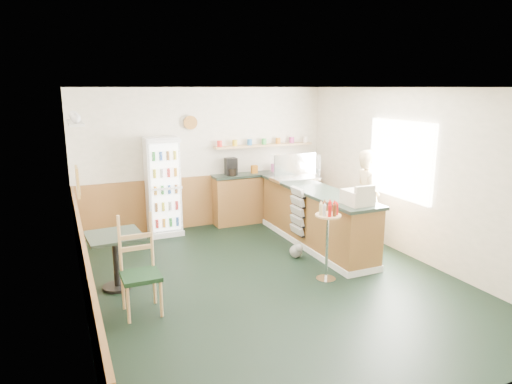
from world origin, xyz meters
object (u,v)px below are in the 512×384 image
condiment_stand (328,228)px  cafe_table (115,251)px  display_case (295,168)px  cash_register (357,197)px  drinks_fridge (163,186)px  shopkeeper (367,200)px  cafe_chair (139,262)px

condiment_stand → cafe_table: condiment_stand is taller
display_case → condiment_stand: display_case is taller
display_case → cash_register: (-0.00, -1.94, -0.13)m
drinks_fridge → condiment_stand: size_ratio=1.61×
shopkeeper → cafe_table: (-4.10, 0.04, -0.30)m
drinks_fridge → condiment_stand: 3.46m
display_case → cafe_chair: 3.82m
display_case → cafe_table: size_ratio=1.10×
condiment_stand → drinks_fridge: bearing=118.5°
drinks_fridge → shopkeeper: bearing=-36.3°
cafe_table → cafe_chair: bearing=-75.8°
shopkeeper → cafe_chair: 3.98m
condiment_stand → cafe_chair: (-2.59, 0.15, -0.14)m
display_case → cafe_table: display_case is taller
drinks_fridge → cash_register: bearing=-51.5°
cafe_chair → shopkeeper: bearing=9.7°
cafe_chair → condiment_stand: bearing=-3.9°
cash_register → cafe_table: cash_register is taller
shopkeeper → condiment_stand: size_ratio=1.50×
display_case → shopkeeper: bearing=-60.9°
cafe_table → cafe_chair: 0.79m
cafe_chair → cash_register: bearing=0.0°
shopkeeper → cafe_chair: bearing=115.9°
display_case → cash_register: size_ratio=2.19×
drinks_fridge → cafe_chair: 3.05m
shopkeeper → cafe_table: shopkeeper is taller
cash_register → drinks_fridge: bearing=127.7°
condiment_stand → display_case: bearing=73.8°
display_case → shopkeeper: size_ratio=0.50×
shopkeeper → cafe_table: bearing=105.0°
cash_register → shopkeeper: bearing=43.3°
drinks_fridge → display_case: (2.26, -0.92, 0.34)m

